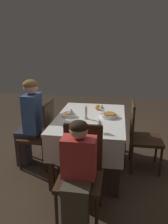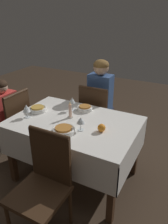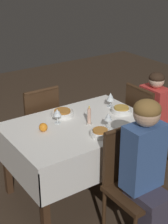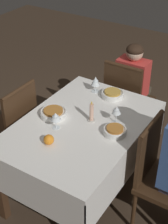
# 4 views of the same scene
# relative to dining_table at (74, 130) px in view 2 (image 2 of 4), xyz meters

# --- Properties ---
(ground_plane) EXTENTS (8.00, 8.00, 0.00)m
(ground_plane) POSITION_rel_dining_table_xyz_m (0.00, 0.00, -0.62)
(ground_plane) COLOR #3D2D21
(dining_table) EXTENTS (1.28, 0.88, 0.72)m
(dining_table) POSITION_rel_dining_table_xyz_m (0.00, 0.00, 0.00)
(dining_table) COLOR white
(dining_table) RESTS_ON ground_plane
(chair_south) EXTENTS (0.41, 0.42, 0.91)m
(chair_south) POSITION_rel_dining_table_xyz_m (0.05, -0.66, -0.12)
(chair_south) COLOR #382314
(chair_south) RESTS_ON ground_plane
(chair_east) EXTENTS (0.42, 0.41, 0.91)m
(chair_east) POSITION_rel_dining_table_xyz_m (0.86, 0.02, -0.12)
(chair_east) COLOR #382314
(chair_east) RESTS_ON ground_plane
(chair_north) EXTENTS (0.41, 0.42, 0.91)m
(chair_north) POSITION_rel_dining_table_xyz_m (-0.09, 0.66, -0.12)
(chair_north) COLOR #382314
(chair_north) RESTS_ON ground_plane
(person_adult_denim) EXTENTS (0.30, 0.34, 1.20)m
(person_adult_denim) POSITION_rel_dining_table_xyz_m (0.05, -0.81, 0.06)
(person_adult_denim) COLOR #383342
(person_adult_denim) RESTS_ON ground_plane
(person_child_red) EXTENTS (0.33, 0.30, 1.02)m
(person_child_red) POSITION_rel_dining_table_xyz_m (1.02, 0.02, -0.06)
(person_child_red) COLOR #4C4233
(person_child_red) RESTS_ON ground_plane
(bowl_south) EXTENTS (0.17, 0.17, 0.06)m
(bowl_south) POSITION_rel_dining_table_xyz_m (0.03, -0.28, 0.13)
(bowl_south) COLOR white
(bowl_south) RESTS_ON dining_table
(wine_glass_south) EXTENTS (0.07, 0.07, 0.15)m
(wine_glass_south) POSITION_rel_dining_table_xyz_m (0.15, -0.22, 0.22)
(wine_glass_south) COLOR white
(wine_glass_south) RESTS_ON dining_table
(bowl_east) EXTENTS (0.19, 0.19, 0.06)m
(bowl_east) POSITION_rel_dining_table_xyz_m (0.48, -0.01, 0.13)
(bowl_east) COLOR white
(bowl_east) RESTS_ON dining_table
(wine_glass_east) EXTENTS (0.08, 0.08, 0.15)m
(wine_glass_east) POSITION_rel_dining_table_xyz_m (0.48, 0.16, 0.21)
(wine_glass_east) COLOR white
(wine_glass_east) RESTS_ON dining_table
(bowl_north) EXTENTS (0.21, 0.21, 0.06)m
(bowl_north) POSITION_rel_dining_table_xyz_m (-0.03, 0.24, 0.13)
(bowl_north) COLOR white
(bowl_north) RESTS_ON dining_table
(wine_glass_north) EXTENTS (0.08, 0.08, 0.14)m
(wine_glass_north) POSITION_rel_dining_table_xyz_m (-0.15, 0.13, 0.21)
(wine_glass_north) COLOR white
(wine_glass_north) RESTS_ON dining_table
(candle_centerpiece) EXTENTS (0.06, 0.06, 0.18)m
(candle_centerpiece) POSITION_rel_dining_table_xyz_m (0.07, -0.05, 0.17)
(candle_centerpiece) COLOR beige
(candle_centerpiece) RESTS_ON dining_table
(orange_fruit) EXTENTS (0.07, 0.07, 0.07)m
(orange_fruit) POSITION_rel_dining_table_xyz_m (-0.33, 0.06, 0.14)
(orange_fruit) COLOR orange
(orange_fruit) RESTS_ON dining_table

